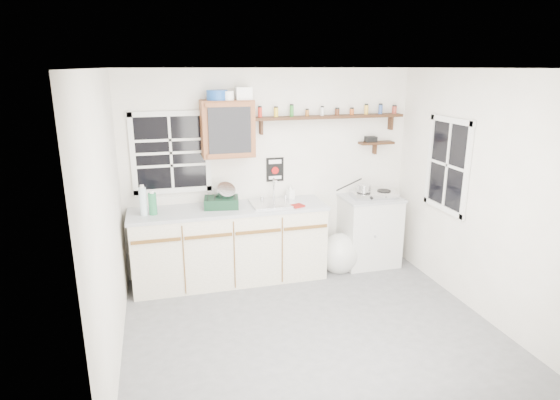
{
  "coord_description": "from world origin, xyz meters",
  "views": [
    {
      "loc": [
        -1.37,
        -3.93,
        2.51
      ],
      "look_at": [
        -0.17,
        0.55,
        1.19
      ],
      "focal_mm": 30.0,
      "sensor_mm": 36.0,
      "label": 1
    }
  ],
  "objects": [
    {
      "name": "hotplate",
      "position": [
        1.28,
        1.3,
        0.95
      ],
      "size": [
        0.59,
        0.36,
        0.08
      ],
      "rotation": [
        0.0,
        0.0,
        -0.1
      ],
      "color": "silver",
      "rests_on": "right_cabinet"
    },
    {
      "name": "window_back",
      "position": [
        -1.2,
        1.59,
        1.55
      ],
      "size": [
        0.93,
        0.03,
        0.98
      ],
      "color": "black",
      "rests_on": "wall_back"
    },
    {
      "name": "upper_cabinet_clutter",
      "position": [
        -0.54,
        1.44,
        2.21
      ],
      "size": [
        0.51,
        0.24,
        0.14
      ],
      "color": "#174699",
      "rests_on": "upper_cabinet"
    },
    {
      "name": "warning_sign",
      "position": [
        0.05,
        1.59,
        1.28
      ],
      "size": [
        0.22,
        0.02,
        0.3
      ],
      "color": "black",
      "rests_on": "wall_back"
    },
    {
      "name": "saucepan",
      "position": [
        1.13,
        1.31,
        1.03
      ],
      "size": [
        0.42,
        0.2,
        0.18
      ],
      "rotation": [
        0.0,
        0.0,
        -0.16
      ],
      "color": "silver",
      "rests_on": "hotplate"
    },
    {
      "name": "window_right",
      "position": [
        1.79,
        0.55,
        1.45
      ],
      "size": [
        0.03,
        0.78,
        1.08
      ],
      "color": "black",
      "rests_on": "wall_back"
    },
    {
      "name": "room",
      "position": [
        0.0,
        0.0,
        1.25
      ],
      "size": [
        3.64,
        3.24,
        2.54
      ],
      "color": "#555558",
      "rests_on": "ground"
    },
    {
      "name": "secondary_shelf",
      "position": [
        1.36,
        1.52,
        1.58
      ],
      "size": [
        0.45,
        0.16,
        0.24
      ],
      "color": "black",
      "rests_on": "wall_back"
    },
    {
      "name": "upper_cabinet",
      "position": [
        -0.55,
        1.44,
        1.82
      ],
      "size": [
        0.6,
        0.32,
        0.65
      ],
      "color": "#5F3217",
      "rests_on": "wall_back"
    },
    {
      "name": "dish_rack",
      "position": [
        -0.65,
        1.34,
        1.02
      ],
      "size": [
        0.44,
        0.35,
        0.3
      ],
      "rotation": [
        0.0,
        0.0,
        -0.15
      ],
      "color": "black",
      "rests_on": "main_cabinet"
    },
    {
      "name": "soap_bottle",
      "position": [
        0.22,
        1.46,
        1.01
      ],
      "size": [
        0.1,
        0.1,
        0.18
      ],
      "primitive_type": "imported",
      "rotation": [
        0.0,
        0.0,
        0.3
      ],
      "color": "silver",
      "rests_on": "main_cabinet"
    },
    {
      "name": "right_cabinet",
      "position": [
        1.25,
        1.32,
        0.46
      ],
      "size": [
        0.73,
        0.57,
        0.91
      ],
      "color": "silver",
      "rests_on": "floor"
    },
    {
      "name": "main_cabinet",
      "position": [
        -0.58,
        1.3,
        0.46
      ],
      "size": [
        2.31,
        0.63,
        0.92
      ],
      "color": "#B8B299",
      "rests_on": "floor"
    },
    {
      "name": "trash_bag",
      "position": [
        0.8,
        1.21,
        0.23
      ],
      "size": [
        0.46,
        0.42,
        0.53
      ],
      "color": "silver",
      "rests_on": "floor"
    },
    {
      "name": "spice_shelf",
      "position": [
        0.73,
        1.51,
        1.93
      ],
      "size": [
        1.91,
        0.18,
        0.35
      ],
      "color": "black",
      "rests_on": "wall_back"
    },
    {
      "name": "rag",
      "position": [
        0.2,
        1.13,
        0.93
      ],
      "size": [
        0.18,
        0.16,
        0.02
      ],
      "primitive_type": "cube",
      "rotation": [
        0.0,
        0.0,
        0.32
      ],
      "color": "maroon",
      "rests_on": "main_cabinet"
    },
    {
      "name": "water_bottles",
      "position": [
        -1.49,
        1.26,
        1.07
      ],
      "size": [
        0.19,
        0.09,
        0.35
      ],
      "color": "silver",
      "rests_on": "main_cabinet"
    },
    {
      "name": "sink",
      "position": [
        -0.05,
        1.3,
        0.93
      ],
      "size": [
        0.52,
        0.44,
        0.29
      ],
      "color": "silver",
      "rests_on": "main_cabinet"
    }
  ]
}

